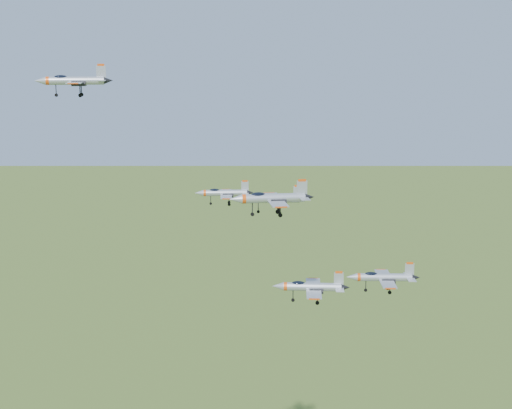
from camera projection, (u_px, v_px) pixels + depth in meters
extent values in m
cylinder|color=#9DA3A9|center=(75.00, 81.00, 127.40)|extent=(10.21, 1.56, 1.47)
cone|color=#9DA3A9|center=(40.00, 81.00, 126.56)|extent=(2.05, 1.49, 1.47)
cone|color=black|center=(109.00, 80.00, 128.21)|extent=(1.60, 1.27, 1.25)
ellipsoid|color=black|center=(61.00, 78.00, 126.95)|extent=(2.50, 1.08, 0.94)
cube|color=#9DA3A9|center=(75.00, 83.00, 124.42)|extent=(2.65, 5.01, 0.16)
cube|color=#9DA3A9|center=(78.00, 82.00, 130.57)|extent=(2.65, 5.01, 0.16)
cube|color=#9DA3A9|center=(101.00, 72.00, 127.73)|extent=(1.70, 0.15, 2.38)
cube|color=#CE470E|center=(101.00, 65.00, 127.47)|extent=(1.25, 0.17, 0.40)
cylinder|color=#9DA3A9|center=(225.00, 193.00, 128.34)|extent=(7.92, 1.93, 1.13)
cone|color=#9DA3A9|center=(199.00, 193.00, 128.12)|extent=(1.68, 1.29, 1.13)
cone|color=black|center=(250.00, 193.00, 128.55)|extent=(1.31, 1.08, 0.96)
ellipsoid|color=black|center=(214.00, 191.00, 128.16)|extent=(1.99, 1.01, 0.72)
cube|color=#9DA3A9|center=(226.00, 197.00, 126.01)|extent=(2.39, 4.02, 0.12)
cube|color=#9DA3A9|center=(226.00, 191.00, 130.78)|extent=(2.39, 4.02, 0.12)
cube|color=#9DA3A9|center=(245.00, 186.00, 128.26)|extent=(1.31, 0.24, 1.83)
cube|color=#CE470E|center=(245.00, 181.00, 128.07)|extent=(0.97, 0.22, 0.30)
cylinder|color=#9DA3A9|center=(273.00, 198.00, 103.09)|extent=(9.25, 1.40, 1.33)
cone|color=#9DA3A9|center=(235.00, 199.00, 102.32)|extent=(1.86, 1.35, 1.33)
cone|color=black|center=(309.00, 197.00, 103.84)|extent=(1.44, 1.14, 1.13)
ellipsoid|color=black|center=(258.00, 195.00, 102.67)|extent=(2.26, 0.97, 0.85)
cube|color=#9DA3A9|center=(278.00, 204.00, 100.39)|extent=(2.39, 4.53, 0.14)
cube|color=#9DA3A9|center=(272.00, 196.00, 105.96)|extent=(2.39, 4.53, 0.14)
cube|color=#9DA3A9|center=(302.00, 188.00, 103.40)|extent=(1.54, 0.13, 2.16)
cube|color=#CE470E|center=(302.00, 180.00, 103.16)|extent=(1.13, 0.15, 0.36)
cylinder|color=#9DA3A9|center=(275.00, 199.00, 136.18)|extent=(9.62, 2.37, 1.38)
cone|color=#9DA3A9|center=(245.00, 200.00, 135.94)|extent=(2.04, 1.57, 1.38)
cone|color=black|center=(303.00, 199.00, 136.42)|extent=(1.60, 1.32, 1.17)
ellipsoid|color=black|center=(263.00, 197.00, 135.98)|extent=(2.42, 1.23, 0.87)
cube|color=#9DA3A9|center=(277.00, 204.00, 133.35)|extent=(2.91, 4.89, 0.15)
cube|color=#9DA3A9|center=(275.00, 198.00, 139.14)|extent=(2.91, 4.89, 0.15)
cube|color=#9DA3A9|center=(298.00, 192.00, 136.08)|extent=(1.59, 0.29, 2.22)
cube|color=#CE470E|center=(298.00, 186.00, 135.84)|extent=(1.17, 0.27, 0.37)
cylinder|color=#9DA3A9|center=(312.00, 287.00, 114.81)|extent=(9.35, 3.20, 1.34)
cone|color=#9DA3A9|center=(278.00, 286.00, 115.11)|extent=(2.09, 1.69, 1.34)
cone|color=black|center=(346.00, 287.00, 114.52)|extent=(1.64, 1.41, 1.14)
ellipsoid|color=black|center=(298.00, 284.00, 114.83)|extent=(2.42, 1.40, 0.85)
cube|color=#9DA3A9|center=(314.00, 294.00, 112.03)|extent=(3.24, 4.92, 0.14)
cube|color=#9DA3A9|center=(313.00, 283.00, 117.67)|extent=(3.24, 4.92, 0.14)
cube|color=#9DA3A9|center=(339.00, 279.00, 114.29)|extent=(1.54, 0.44, 2.16)
cube|color=#CE470E|center=(339.00, 272.00, 114.06)|extent=(1.14, 0.37, 0.36)
cylinder|color=#9DA3A9|center=(384.00, 277.00, 126.29)|extent=(9.77, 3.01, 1.40)
cone|color=#9DA3A9|center=(351.00, 277.00, 126.41)|extent=(2.14, 1.70, 1.40)
cone|color=black|center=(416.00, 277.00, 126.18)|extent=(1.68, 1.42, 1.19)
ellipsoid|color=black|center=(371.00, 274.00, 126.23)|extent=(2.50, 1.39, 0.89)
cube|color=#9DA3A9|center=(388.00, 284.00, 123.40)|extent=(3.24, 5.08, 0.15)
cube|color=#9DA3A9|center=(383.00, 274.00, 129.29)|extent=(3.24, 5.08, 0.15)
cube|color=#9DA3A9|center=(410.00, 270.00, 125.91)|extent=(1.61, 0.40, 2.26)
cube|color=#CE470E|center=(410.00, 263.00, 125.66)|extent=(1.19, 0.35, 0.38)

